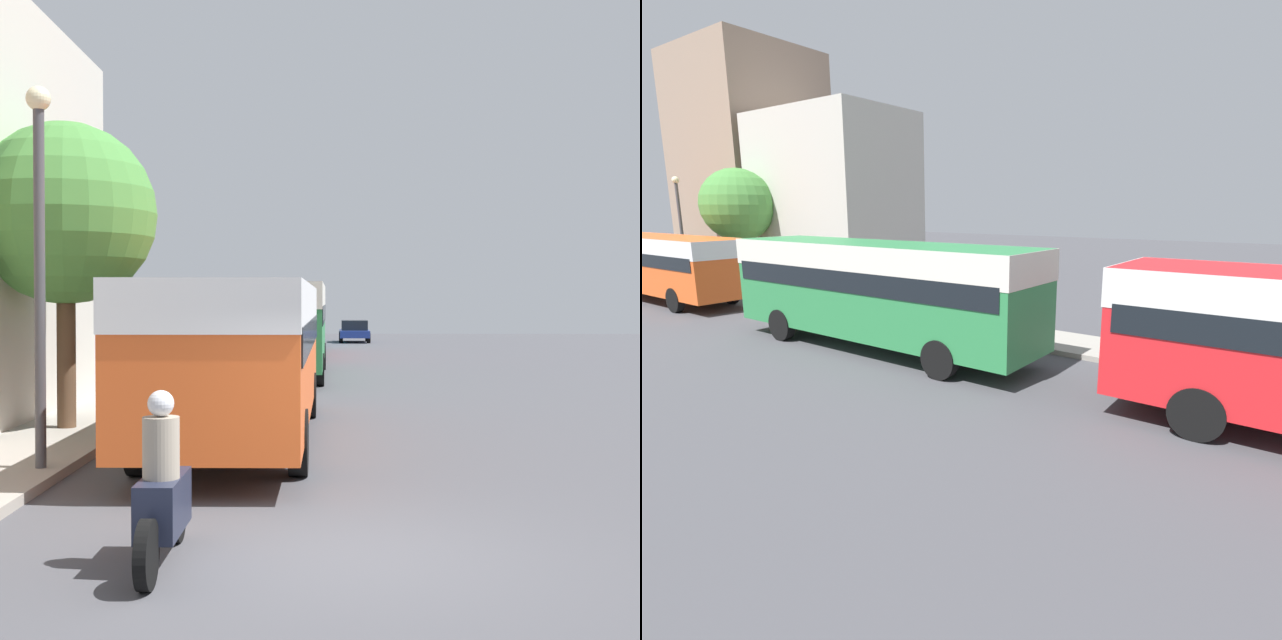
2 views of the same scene
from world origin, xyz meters
TOP-DOWN VIEW (x-y plane):
  - sidewalk at (-5.10, 0.00)m, footprint 2.20×120.00m
  - building_corner at (-9.47, 2.75)m, footprint 6.54×7.51m
  - building_midblock at (-8.80, 10.92)m, footprint 5.20×7.70m
  - bus_lead at (-1.76, 7.39)m, footprint 2.65×10.66m
  - bus_following at (-1.58, 21.10)m, footprint 2.51×10.33m
  - pedestrian_near_curb at (-4.43, 19.91)m, footprint 0.41×0.41m
  - pedestrian_walking_away at (-4.98, 0.83)m, footprint 0.36×0.36m
  - street_tree at (-5.21, 8.06)m, footprint 3.50×3.50m
  - lamp_post at (-4.35, 3.93)m, footprint 0.36×0.36m

SIDE VIEW (x-z plane):
  - sidewalk at x=-5.10m, z-range 0.00..0.15m
  - pedestrian_near_curb at x=-4.43m, z-range 0.17..1.97m
  - pedestrian_walking_away at x=-4.98m, z-range 0.18..2.00m
  - bus_lead at x=-1.76m, z-range 0.44..3.33m
  - bus_following at x=-1.58m, z-range 0.46..3.60m
  - lamp_post at x=-4.35m, z-range 0.70..6.26m
  - street_tree at x=-5.21m, z-range 1.31..7.18m
  - building_midblock at x=-8.80m, z-range 0.00..8.70m
  - building_corner at x=-9.47m, z-range 0.00..12.96m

